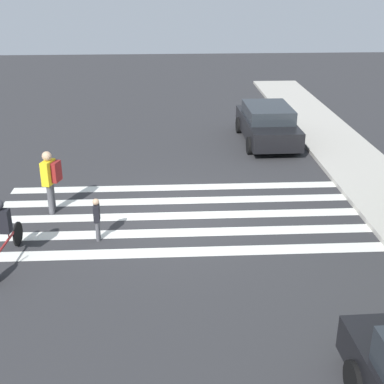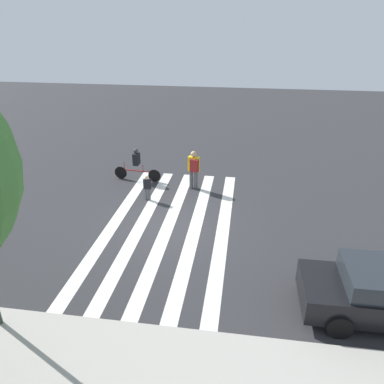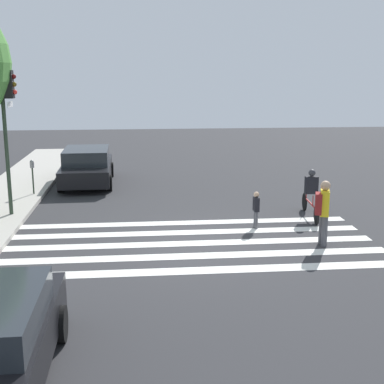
% 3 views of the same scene
% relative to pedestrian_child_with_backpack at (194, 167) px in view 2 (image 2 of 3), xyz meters
% --- Properties ---
extents(ground_plane, '(60.00, 60.00, 0.00)m').
position_rel_pedestrian_child_with_backpack_xyz_m(ground_plane, '(0.47, 3.44, -1.04)').
color(ground_plane, '#2D2D30').
extents(sidewalk_curb, '(36.00, 2.50, 0.14)m').
position_rel_pedestrian_child_with_backpack_xyz_m(sidewalk_curb, '(0.47, 9.69, -0.97)').
color(sidewalk_curb, '#ADA89E').
rests_on(sidewalk_curb, ground_plane).
extents(crosswalk_stripes, '(4.55, 10.00, 0.01)m').
position_rel_pedestrian_child_with_backpack_xyz_m(crosswalk_stripes, '(0.47, 3.44, -1.03)').
color(crosswalk_stripes, silver).
rests_on(crosswalk_stripes, ground_plane).
extents(pedestrian_child_with_backpack, '(0.53, 0.50, 1.77)m').
position_rel_pedestrian_child_with_backpack_xyz_m(pedestrian_child_with_backpack, '(0.00, 0.00, 0.00)').
color(pedestrian_child_with_backpack, '#4C4C51').
rests_on(pedestrian_child_with_backpack, ground_plane).
extents(pedestrian_adult_yellow_jacket, '(0.31, 0.17, 1.11)m').
position_rel_pedestrian_child_with_backpack_xyz_m(pedestrian_adult_yellow_jacket, '(1.76, 1.42, -0.41)').
color(pedestrian_adult_yellow_jacket, '#4C4C51').
rests_on(pedestrian_adult_yellow_jacket, ground_plane).
extents(cyclist_near_curb, '(2.29, 0.42, 1.57)m').
position_rel_pedestrian_child_with_backpack_xyz_m(cyclist_near_curb, '(2.78, -0.57, -0.18)').
color(cyclist_near_curb, black).
rests_on(cyclist_near_curb, ground_plane).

